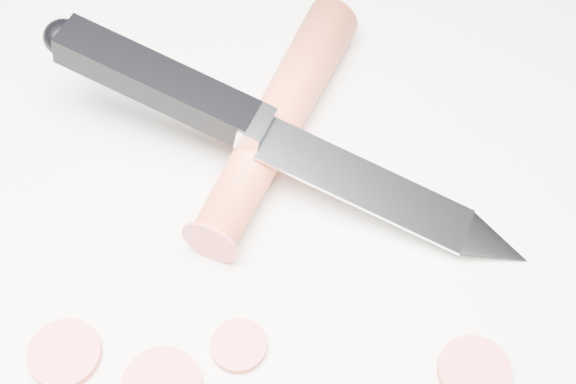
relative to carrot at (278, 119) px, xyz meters
name	(u,v)px	position (x,y,z in m)	size (l,w,h in m)	color
ground	(209,303)	(-0.09, -0.08, -0.02)	(2.40, 2.40, 0.00)	white
carrot	(278,119)	(0.00, 0.00, 0.00)	(0.03, 0.03, 0.19)	#E5522C
carrot_slice_1	(65,354)	(-0.16, -0.08, -0.01)	(0.04, 0.04, 0.01)	#E55554
carrot_slice_3	(474,371)	(0.02, -0.18, -0.01)	(0.04, 0.04, 0.01)	#E55554
carrot_slice_4	(239,346)	(-0.08, -0.11, -0.01)	(0.03, 0.03, 0.01)	#E55554
kitchen_knife	(283,136)	(-0.01, -0.03, 0.02)	(0.21, 0.26, 0.07)	silver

